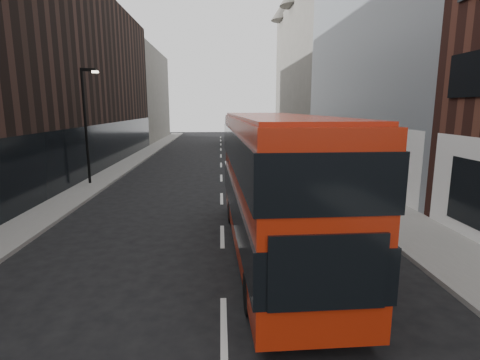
{
  "coord_description": "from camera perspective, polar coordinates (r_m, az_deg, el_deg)",
  "views": [
    {
      "loc": [
        -0.03,
        -5.62,
        4.84
      ],
      "look_at": [
        0.59,
        6.4,
        2.5
      ],
      "focal_mm": 28.0,
      "sensor_mm": 36.0,
      "label": 1
    }
  ],
  "objects": [
    {
      "name": "car_b",
      "position": [
        29.04,
        2.02,
        2.76
      ],
      "size": [
        1.91,
        4.26,
        1.36
      ],
      "primitive_type": "imported",
      "rotation": [
        0.0,
        0.0,
        -0.12
      ],
      "color": "gray",
      "rests_on": "ground"
    },
    {
      "name": "sidewalk_right",
      "position": [
        31.89,
        10.72,
        2.23
      ],
      "size": [
        3.0,
        80.0,
        0.15
      ],
      "primitive_type": "cube",
      "color": "slate",
      "rests_on": "ground"
    },
    {
      "name": "red_bus",
      "position": [
        12.14,
        5.15,
        0.1
      ],
      "size": [
        3.04,
        11.48,
        4.6
      ],
      "rotation": [
        0.0,
        0.0,
        0.03
      ],
      "color": "#A11E09",
      "rests_on": "ground"
    },
    {
      "name": "building_left_far",
      "position": [
        58.77,
        -14.58,
        12.29
      ],
      "size": [
        5.0,
        20.0,
        13.0
      ],
      "primitive_type": "cube",
      "color": "#66635A",
      "rests_on": "ground"
    },
    {
      "name": "building_victorian",
      "position": [
        51.14,
        10.33,
        16.25
      ],
      "size": [
        6.5,
        24.0,
        21.0
      ],
      "color": "#66635A",
      "rests_on": "ground"
    },
    {
      "name": "car_a",
      "position": [
        26.13,
        3.95,
        2.0
      ],
      "size": [
        2.27,
        4.62,
        1.52
      ],
      "primitive_type": "imported",
      "rotation": [
        0.0,
        0.0,
        0.11
      ],
      "color": "black",
      "rests_on": "ground"
    },
    {
      "name": "grey_bus",
      "position": [
        48.94,
        0.09,
        7.62
      ],
      "size": [
        3.99,
        11.43,
        3.63
      ],
      "rotation": [
        0.0,
        0.0,
        0.12
      ],
      "color": "black",
      "rests_on": "ground"
    },
    {
      "name": "building_modern_block",
      "position": [
        29.44,
        21.44,
        20.19
      ],
      "size": [
        5.03,
        22.0,
        20.0
      ],
      "color": "#92979B",
      "rests_on": "ground"
    },
    {
      "name": "building_left_mid",
      "position": [
        37.48,
        -21.43,
        13.58
      ],
      "size": [
        5.0,
        24.0,
        14.0
      ],
      "primitive_type": "cube",
      "color": "black",
      "rests_on": "ground"
    },
    {
      "name": "car_c",
      "position": [
        37.63,
        0.33,
        4.58
      ],
      "size": [
        1.83,
        4.33,
        1.25
      ],
      "primitive_type": "imported",
      "rotation": [
        0.0,
        0.0,
        0.02
      ],
      "color": "black",
      "rests_on": "ground"
    },
    {
      "name": "street_lamp",
      "position": [
        25.01,
        -22.37,
        8.69
      ],
      "size": [
        1.06,
        0.22,
        7.0
      ],
      "color": "black",
      "rests_on": "sidewalk_left"
    },
    {
      "name": "sidewalk_left",
      "position": [
        32.0,
        -17.38,
        1.94
      ],
      "size": [
        2.0,
        80.0,
        0.15
      ],
      "primitive_type": "cube",
      "color": "slate",
      "rests_on": "ground"
    }
  ]
}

